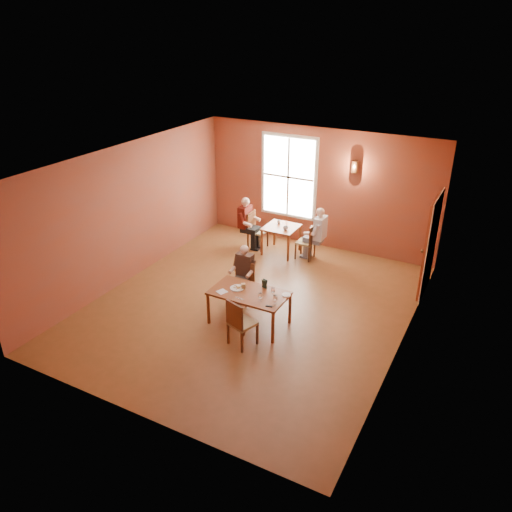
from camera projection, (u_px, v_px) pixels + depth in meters
The scene contains 30 objects.
ground at pixel (251, 306), 10.19m from camera, with size 6.00×7.00×0.01m, color brown.
wall_back at pixel (319, 189), 12.32m from camera, with size 6.00×0.04×3.00m, color brown.
wall_front at pixel (128, 330), 6.75m from camera, with size 6.00×0.04×3.00m, color brown.
wall_left at pixel (130, 213), 10.81m from camera, with size 0.04×7.00×3.00m, color brown.
wall_right at pixel (410, 273), 8.27m from camera, with size 0.04×7.00×3.00m, color brown.
ceiling at pixel (251, 162), 8.89m from camera, with size 6.00×7.00×0.04m, color white.
window at pixel (289, 177), 12.53m from camera, with size 1.36×0.10×1.96m, color white.
door at pixel (429, 246), 10.32m from camera, with size 0.12×1.04×2.10m, color maroon.
wall_sconce at pixel (355, 167), 11.56m from camera, with size 0.16×0.16×0.28m, color brown.
main_table at pixel (249, 308), 9.48m from camera, with size 1.45×0.81×0.68m, color brown, non-canonical shape.
chair_diner_main at pixel (243, 284), 10.17m from camera, with size 0.37×0.37×0.83m, color brown, non-canonical shape.
diner_main at pixel (242, 278), 10.08m from camera, with size 0.45×0.45×1.13m, color black, non-canonical shape.
chair_empty at pixel (243, 322), 8.81m from camera, with size 0.41×0.41×0.92m, color #5C2812, non-canonical shape.
plate_food at pixel (237, 288), 9.45m from camera, with size 0.27×0.27×0.03m, color white.
sandwich at pixel (243, 287), 9.43m from camera, with size 0.08×0.07×0.09m, color tan.
goblet_a at pixel (273, 291), 9.19m from camera, with size 0.07×0.07×0.17m, color white, non-canonical shape.
goblet_b at pixel (275, 299), 8.92m from camera, with size 0.07×0.07×0.19m, color white, non-canonical shape.
goblet_c at pixel (260, 297), 9.02m from camera, with size 0.07×0.07×0.17m, color white, non-canonical shape.
menu_stand at pixel (265, 284), 9.45m from camera, with size 0.11×0.05×0.18m, color black.
knife at pixel (240, 298), 9.12m from camera, with size 0.19×0.02×0.00m, color silver.
napkin at pixel (222, 292), 9.35m from camera, with size 0.17×0.17×0.01m, color white.
side_plate at pixel (286, 295), 9.23m from camera, with size 0.17×0.17×0.01m, color silver.
sunglasses at pixel (269, 306), 8.87m from camera, with size 0.12×0.04×0.01m, color black.
second_table at pixel (281, 240), 12.35m from camera, with size 0.79×0.79×0.70m, color brown, non-canonical shape.
chair_diner_white at pixel (306, 241), 12.03m from camera, with size 0.39×0.39×0.88m, color brown, non-canonical shape.
diner_white at pixel (307, 234), 11.94m from camera, with size 0.51×0.51×1.27m, color silver, non-canonical shape.
chair_diner_maroon at pixel (258, 231), 12.57m from camera, with size 0.41×0.41×0.93m, color #552E10, non-canonical shape.
diner_maroon at pixel (257, 224), 12.51m from camera, with size 0.51×0.51×1.27m, color maroon, non-canonical shape.
cup_a at pixel (286, 228), 12.00m from camera, with size 0.11×0.11×0.09m, color beige.
cup_b at pixel (279, 222), 12.37m from camera, with size 0.10×0.10×0.09m, color silver.
Camera 1 is at (4.18, -7.67, 5.33)m, focal length 35.00 mm.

